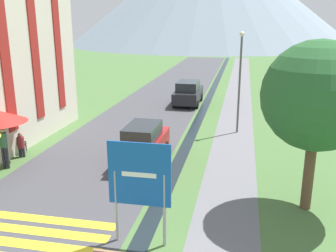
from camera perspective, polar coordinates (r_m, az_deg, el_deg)
ground_plane at (r=26.90m, az=2.67°, el=2.21°), size 160.00×160.00×0.00m
road at (r=36.96m, az=1.20°, el=6.01°), size 6.40×60.00×0.01m
footpath at (r=36.40m, az=10.74°, el=5.58°), size 2.20×60.00×0.01m
drainage_channel at (r=36.50m, az=6.96°, el=5.77°), size 0.60×60.00×0.00m
crosswalk_marking at (r=12.75m, az=-21.57°, el=-15.32°), size 5.44×2.54×0.01m
road_sign at (r=10.70m, az=-4.38°, el=-8.43°), size 1.83×0.11×3.14m
parked_car_near at (r=17.23m, az=-3.75°, el=-2.62°), size 1.71×4.14×1.82m
parked_car_far at (r=29.13m, az=3.09°, el=5.10°), size 1.93×4.45×1.82m
cafe_chair_far_right at (r=20.08m, az=-21.71°, el=-2.22°), size 0.40×0.40×0.85m
cafe_chair_far_left at (r=19.71m, az=-21.65°, el=-2.55°), size 0.40×0.40×0.85m
person_standing_terrace at (r=17.90m, az=-23.73°, el=-2.68°), size 0.32×0.32×1.85m
person_seated_near at (r=19.21m, az=-21.50°, el=-2.50°), size 0.32×0.32×1.21m
streetlamp at (r=21.60m, az=10.91°, el=7.64°), size 0.28×0.28×5.75m
tree_by_path at (r=13.03m, az=21.79°, el=4.21°), size 3.63×3.63×5.82m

